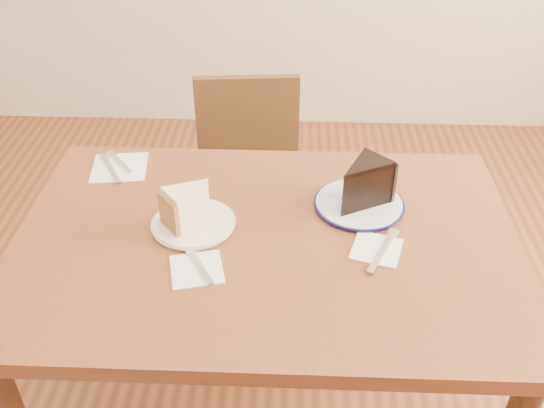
{
  "coord_description": "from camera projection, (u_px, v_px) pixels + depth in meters",
  "views": [
    {
      "loc": [
        0.06,
        -1.12,
        1.65
      ],
      "look_at": [
        0.01,
        0.06,
        0.8
      ],
      "focal_mm": 40.0,
      "sensor_mm": 36.0,
      "label": 1
    }
  ],
  "objects": [
    {
      "name": "table",
      "position": [
        266.0,
        268.0,
        1.49
      ],
      "size": [
        1.2,
        0.8,
        0.75
      ],
      "color": "#4D2515",
      "rests_on": "ground"
    },
    {
      "name": "chair_far",
      "position": [
        250.0,
        193.0,
        2.08
      ],
      "size": [
        0.45,
        0.45,
        0.84
      ],
      "rotation": [
        0.0,
        0.0,
        3.23
      ],
      "color": "#362010",
      "rests_on": "ground"
    },
    {
      "name": "plate_cream",
      "position": [
        193.0,
        223.0,
        1.47
      ],
      "size": [
        0.2,
        0.2,
        0.01
      ],
      "primitive_type": "cylinder",
      "color": "silver",
      "rests_on": "table"
    },
    {
      "name": "plate_navy",
      "position": [
        359.0,
        204.0,
        1.53
      ],
      "size": [
        0.22,
        0.22,
        0.01
      ],
      "primitive_type": "cylinder",
      "color": "silver",
      "rests_on": "table"
    },
    {
      "name": "carrot_cake",
      "position": [
        190.0,
        205.0,
        1.44
      ],
      "size": [
        0.13,
        0.13,
        0.09
      ],
      "primitive_type": null,
      "rotation": [
        0.0,
        0.0,
        -0.87
      ],
      "color": "beige",
      "rests_on": "plate_cream"
    },
    {
      "name": "chocolate_cake",
      "position": [
        360.0,
        188.0,
        1.49
      ],
      "size": [
        0.17,
        0.17,
        0.11
      ],
      "primitive_type": null,
      "rotation": [
        0.0,
        0.0,
        2.38
      ],
      "color": "black",
      "rests_on": "plate_navy"
    },
    {
      "name": "napkin_cream",
      "position": [
        197.0,
        270.0,
        1.34
      ],
      "size": [
        0.14,
        0.14,
        0.0
      ],
      "primitive_type": "cube",
      "rotation": [
        0.0,
        0.0,
        0.24
      ],
      "color": "white",
      "rests_on": "table"
    },
    {
      "name": "napkin_navy",
      "position": [
        376.0,
        249.0,
        1.39
      ],
      "size": [
        0.14,
        0.14,
        0.0
      ],
      "primitive_type": "cube",
      "rotation": [
        0.0,
        0.0,
        -0.3
      ],
      "color": "white",
      "rests_on": "table"
    },
    {
      "name": "napkin_spare",
      "position": [
        119.0,
        167.0,
        1.68
      ],
      "size": [
        0.17,
        0.17,
        0.0
      ],
      "primitive_type": "cube",
      "rotation": [
        0.0,
        0.0,
        0.13
      ],
      "color": "white",
      "rests_on": "table"
    },
    {
      "name": "fork_cream",
      "position": [
        199.0,
        265.0,
        1.34
      ],
      "size": [
        0.08,
        0.13,
        0.0
      ],
      "primitive_type": "cube",
      "rotation": [
        0.0,
        0.0,
        0.52
      ],
      "color": "silver",
      "rests_on": "napkin_cream"
    },
    {
      "name": "knife_navy",
      "position": [
        383.0,
        251.0,
        1.38
      ],
      "size": [
        0.09,
        0.16,
        0.0
      ],
      "primitive_type": "cube",
      "rotation": [
        0.0,
        0.0,
        -0.45
      ],
      "color": "silver",
      "rests_on": "napkin_navy"
    },
    {
      "name": "fork_spare",
      "position": [
        120.0,
        162.0,
        1.7
      ],
      "size": [
        0.1,
        0.12,
        0.0
      ],
      "primitive_type": "cube",
      "rotation": [
        0.0,
        0.0,
        0.67
      ],
      "color": "silver",
      "rests_on": "napkin_spare"
    },
    {
      "name": "knife_spare",
      "position": [
        111.0,
        169.0,
        1.67
      ],
      "size": [
        0.09,
        0.15,
        0.0
      ],
      "primitive_type": "cube",
      "rotation": [
        0.0,
        0.0,
        0.52
      ],
      "color": "silver",
      "rests_on": "napkin_spare"
    }
  ]
}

